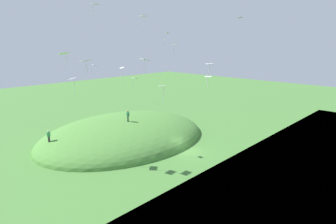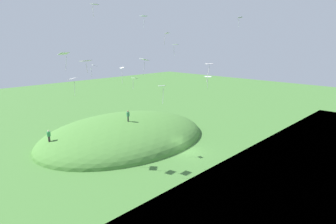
{
  "view_description": "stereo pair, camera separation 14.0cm",
  "coord_description": "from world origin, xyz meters",
  "px_view_note": "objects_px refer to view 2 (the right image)",
  "views": [
    {
      "loc": [
        -23.31,
        28.14,
        14.63
      ],
      "look_at": [
        1.36,
        2.36,
        5.84
      ],
      "focal_mm": 29.94,
      "sensor_mm": 36.0,
      "label": 1
    },
    {
      "loc": [
        -23.41,
        28.04,
        14.63
      ],
      "look_at": [
        1.36,
        2.36,
        5.84
      ],
      "focal_mm": 29.94,
      "sensor_mm": 36.0,
      "label": 2
    }
  ],
  "objects_px": {
    "kite_12": "(209,65)",
    "kite_0": "(94,66)",
    "kite_7": "(208,77)",
    "kite_10": "(64,54)",
    "kite_1": "(144,60)",
    "kite_13": "(175,45)",
    "kite_3": "(122,70)",
    "kite_5": "(94,5)",
    "kite_11": "(86,61)",
    "person_watching_kites": "(49,135)",
    "kite_2": "(144,17)",
    "kite_6": "(134,79)",
    "kite_4": "(240,18)",
    "kite_9": "(72,79)",
    "person_on_hilltop": "(128,115)",
    "kite_8": "(167,34)",
    "kite_14": "(162,88)"
  },
  "relations": [
    {
      "from": "person_on_hilltop",
      "to": "kite_6",
      "type": "xyz_separation_m",
      "value": [
        -7.76,
        4.91,
        6.45
      ]
    },
    {
      "from": "kite_4",
      "to": "kite_1",
      "type": "bearing_deg",
      "value": 44.17
    },
    {
      "from": "kite_12",
      "to": "person_on_hilltop",
      "type": "bearing_deg",
      "value": -12.36
    },
    {
      "from": "kite_0",
      "to": "kite_7",
      "type": "xyz_separation_m",
      "value": [
        -8.35,
        -8.81,
        -1.22
      ]
    },
    {
      "from": "kite_9",
      "to": "kite_12",
      "type": "xyz_separation_m",
      "value": [
        -15.11,
        -5.71,
        2.09
      ]
    },
    {
      "from": "kite_0",
      "to": "kite_6",
      "type": "xyz_separation_m",
      "value": [
        -1.57,
        -4.09,
        -1.57
      ]
    },
    {
      "from": "kite_1",
      "to": "kite_8",
      "type": "distance_m",
      "value": 5.75
    },
    {
      "from": "kite_1",
      "to": "kite_13",
      "type": "bearing_deg",
      "value": -71.01
    },
    {
      "from": "kite_1",
      "to": "kite_0",
      "type": "bearing_deg",
      "value": 64.55
    },
    {
      "from": "kite_2",
      "to": "kite_4",
      "type": "bearing_deg",
      "value": -172.7
    },
    {
      "from": "kite_4",
      "to": "kite_6",
      "type": "xyz_separation_m",
      "value": [
        8.26,
        8.13,
        -6.58
      ]
    },
    {
      "from": "kite_1",
      "to": "kite_11",
      "type": "height_order",
      "value": "kite_1"
    },
    {
      "from": "kite_14",
      "to": "kite_0",
      "type": "bearing_deg",
      "value": 32.7
    },
    {
      "from": "person_watching_kites",
      "to": "kite_0",
      "type": "xyz_separation_m",
      "value": [
        -9.71,
        -1.58,
        9.42
      ]
    },
    {
      "from": "kite_1",
      "to": "kite_5",
      "type": "xyz_separation_m",
      "value": [
        3.26,
        3.94,
        5.74
      ]
    },
    {
      "from": "kite_13",
      "to": "kite_8",
      "type": "bearing_deg",
      "value": 115.72
    },
    {
      "from": "kite_9",
      "to": "kite_11",
      "type": "distance_m",
      "value": 3.14
    },
    {
      "from": "kite_0",
      "to": "kite_2",
      "type": "relative_size",
      "value": 0.81
    },
    {
      "from": "kite_2",
      "to": "kite_10",
      "type": "xyz_separation_m",
      "value": [
        -0.0,
        11.81,
        -4.71
      ]
    },
    {
      "from": "kite_6",
      "to": "kite_9",
      "type": "height_order",
      "value": "kite_6"
    },
    {
      "from": "kite_3",
      "to": "kite_5",
      "type": "relative_size",
      "value": 1.51
    },
    {
      "from": "kite_12",
      "to": "kite_14",
      "type": "bearing_deg",
      "value": 14.61
    },
    {
      "from": "kite_12",
      "to": "kite_0",
      "type": "bearing_deg",
      "value": 25.32
    },
    {
      "from": "kite_1",
      "to": "kite_13",
      "type": "distance_m",
      "value": 8.72
    },
    {
      "from": "kite_10",
      "to": "kite_11",
      "type": "bearing_deg",
      "value": -142.93
    },
    {
      "from": "kite_11",
      "to": "kite_0",
      "type": "bearing_deg",
      "value": 175.1
    },
    {
      "from": "person_on_hilltop",
      "to": "kite_13",
      "type": "relative_size",
      "value": 1.08
    },
    {
      "from": "kite_5",
      "to": "kite_11",
      "type": "xyz_separation_m",
      "value": [
        0.98,
        0.87,
        -5.8
      ]
    },
    {
      "from": "kite_10",
      "to": "kite_3",
      "type": "bearing_deg",
      "value": -99.36
    },
    {
      "from": "kite_3",
      "to": "kite_13",
      "type": "xyz_separation_m",
      "value": [
        -2.29,
        -7.46,
        2.98
      ]
    },
    {
      "from": "kite_7",
      "to": "kite_2",
      "type": "bearing_deg",
      "value": -7.75
    },
    {
      "from": "kite_0",
      "to": "kite_7",
      "type": "distance_m",
      "value": 12.2
    },
    {
      "from": "kite_3",
      "to": "kite_13",
      "type": "relative_size",
      "value": 1.32
    },
    {
      "from": "kite_11",
      "to": "kite_7",
      "type": "bearing_deg",
      "value": -139.79
    },
    {
      "from": "kite_3",
      "to": "kite_4",
      "type": "relative_size",
      "value": 1.87
    },
    {
      "from": "kite_3",
      "to": "kite_7",
      "type": "height_order",
      "value": "kite_3"
    },
    {
      "from": "kite_5",
      "to": "kite_7",
      "type": "xyz_separation_m",
      "value": [
        -9.25,
        -7.77,
        -7.49
      ]
    },
    {
      "from": "kite_2",
      "to": "kite_6",
      "type": "distance_m",
      "value": 11.22
    },
    {
      "from": "kite_7",
      "to": "kite_10",
      "type": "bearing_deg",
      "value": 39.72
    },
    {
      "from": "kite_10",
      "to": "kite_14",
      "type": "bearing_deg",
      "value": -152.15
    },
    {
      "from": "person_on_hilltop",
      "to": "kite_8",
      "type": "relative_size",
      "value": 1.17
    },
    {
      "from": "kite_5",
      "to": "kite_9",
      "type": "distance_m",
      "value": 8.69
    },
    {
      "from": "person_watching_kites",
      "to": "kite_13",
      "type": "distance_m",
      "value": 20.83
    },
    {
      "from": "kite_3",
      "to": "kite_5",
      "type": "xyz_separation_m",
      "value": [
        -1.82,
        4.59,
        7.14
      ]
    },
    {
      "from": "kite_0",
      "to": "kite_6",
      "type": "distance_m",
      "value": 4.66
    },
    {
      "from": "person_on_hilltop",
      "to": "kite_10",
      "type": "bearing_deg",
      "value": 156.56
    },
    {
      "from": "kite_10",
      "to": "kite_13",
      "type": "distance_m",
      "value": 14.85
    },
    {
      "from": "kite_1",
      "to": "person_on_hilltop",
      "type": "bearing_deg",
      "value": -25.21
    },
    {
      "from": "kite_6",
      "to": "kite_7",
      "type": "bearing_deg",
      "value": -145.22
    },
    {
      "from": "person_watching_kites",
      "to": "kite_0",
      "type": "bearing_deg",
      "value": -71.69
    }
  ]
}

